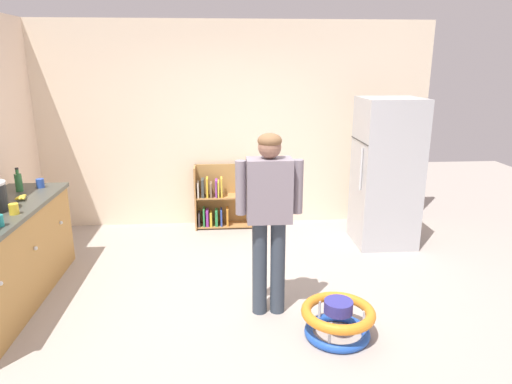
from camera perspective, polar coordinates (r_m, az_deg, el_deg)
The scene contains 12 objects.
ground_plane at distance 4.41m, azimuth -1.31°, elevation -13.76°, with size 12.00×12.00×0.00m, color #A79C92.
back_wall at distance 6.22m, azimuth -2.49°, elevation 8.19°, with size 5.20×0.06×2.70m, color beige.
kitchen_counter at distance 4.78m, azimuth -29.05°, elevation -7.41°, with size 0.65×2.09×0.90m.
refrigerator at distance 5.75m, azimuth 15.86°, elevation 2.31°, with size 0.73×0.68×1.78m.
bookshelf at distance 6.24m, azimuth -4.37°, elevation -1.02°, with size 0.80×0.28×0.85m.
standing_person at distance 3.90m, azimuth 1.64°, elevation -2.16°, with size 0.57×0.22×1.62m.
baby_walker at distance 3.94m, azimuth 10.10°, elevation -15.24°, with size 0.60×0.60×0.32m.
banana_bunch at distance 4.94m, azimuth -27.02°, elevation -0.57°, with size 0.12×0.16×0.04m.
green_glass_bottle at distance 5.27m, azimuth -27.37°, elevation 1.12°, with size 0.07×0.07×0.25m.
blue_cup at distance 5.34m, azimuth -25.20°, elevation 0.99°, with size 0.08×0.08×0.10m, color blue.
yellow_cup at distance 4.51m, azimuth -27.84°, elevation -1.88°, with size 0.08×0.08×0.10m, color yellow.
white_cup at distance 5.14m, azimuth -29.00°, elevation -0.02°, with size 0.08×0.08×0.10m, color white.
Camera 1 is at (-0.18, -3.83, 2.18)m, focal length 32.25 mm.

